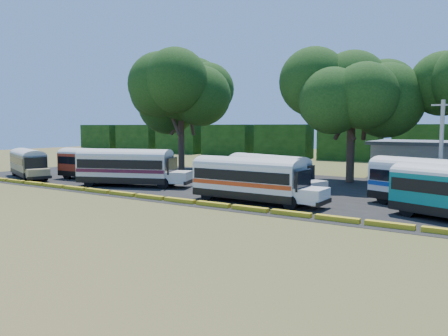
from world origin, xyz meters
The scene contains 13 objects.
ground centered at (0.00, 0.00, 0.00)m, with size 160.00×160.00×0.00m, color #43551C.
asphalt_strip centered at (1.00, 12.00, 0.01)m, with size 64.00×24.00×0.02m, color black.
curb centered at (0.00, 1.00, 0.15)m, with size 53.70×0.45×0.30m.
treeline_backdrop centered at (0.00, 48.00, 3.00)m, with size 130.00×4.00×6.00m.
bus_beige centered at (-22.41, 4.29, 1.81)m, with size 9.79×5.83×3.16m.
bus_red centered at (-14.53, 6.92, 1.92)m, with size 10.35×3.20×3.35m.
bus_cream_west centered at (-8.20, 5.26, 2.01)m, with size 11.06×6.27×3.56m.
bus_cream_east centered at (4.59, 9.57, 1.82)m, with size 10.05×5.37×3.22m.
bus_white_red centered at (5.89, 3.87, 1.92)m, with size 10.35×2.74×3.39m.
bus_white_blue centered at (17.97, 8.24, 1.97)m, with size 10.82×6.21×3.48m.
tree_west centered at (-13.17, 19.75, 10.17)m, with size 10.56×10.56×14.08m.
tree_center centered at (8.63, 19.66, 9.64)m, with size 9.60×9.60×13.21m.
utility_pole centered at (17.72, 12.01, 3.93)m, with size 1.60×0.30×7.65m.
Camera 1 is at (21.72, -24.31, 5.69)m, focal length 35.00 mm.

